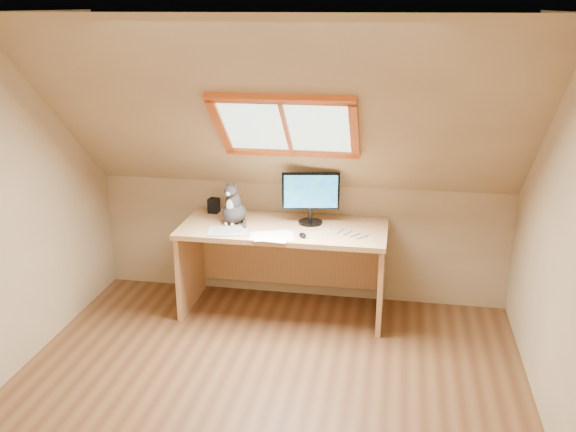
# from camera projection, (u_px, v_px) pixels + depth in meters

# --- Properties ---
(ground) EXTENTS (3.50, 3.50, 0.00)m
(ground) POSITION_uv_depth(u_px,v_px,m) (257.00, 410.00, 4.06)
(ground) COLOR brown
(ground) RESTS_ON ground
(room_shell) EXTENTS (3.52, 3.52, 2.41)m
(room_shell) POSITION_uv_depth(u_px,v_px,m) (250.00, 198.00, 3.52)
(room_shell) COLOR tan
(room_shell) RESTS_ON ground
(desk) EXTENTS (1.65, 0.72, 0.75)m
(desk) POSITION_uv_depth(u_px,v_px,m) (285.00, 250.00, 5.26)
(desk) COLOR tan
(desk) RESTS_ON ground
(monitor) EXTENTS (0.46, 0.19, 0.42)m
(monitor) POSITION_uv_depth(u_px,v_px,m) (311.00, 194.00, 5.11)
(monitor) COLOR black
(monitor) RESTS_ON desk
(cat) EXTENTS (0.24, 0.27, 0.36)m
(cat) POSITION_uv_depth(u_px,v_px,m) (234.00, 208.00, 5.17)
(cat) COLOR #3F3A38
(cat) RESTS_ON desk
(desk_speaker) EXTENTS (0.09, 0.09, 0.12)m
(desk_speaker) POSITION_uv_depth(u_px,v_px,m) (214.00, 205.00, 5.45)
(desk_speaker) COLOR black
(desk_speaker) RESTS_ON desk
(graphics_tablet) EXTENTS (0.33, 0.26, 0.01)m
(graphics_tablet) POSITION_uv_depth(u_px,v_px,m) (227.00, 231.00, 4.99)
(graphics_tablet) COLOR #B2B2B7
(graphics_tablet) RESTS_ON desk
(mouse) EXTENTS (0.08, 0.10, 0.03)m
(mouse) POSITION_uv_depth(u_px,v_px,m) (303.00, 235.00, 4.89)
(mouse) COLOR black
(mouse) RESTS_ON desk
(papers) EXTENTS (0.35, 0.30, 0.01)m
(papers) POSITION_uv_depth(u_px,v_px,m) (269.00, 237.00, 4.89)
(papers) COLOR white
(papers) RESTS_ON desk
(cables) EXTENTS (0.51, 0.26, 0.01)m
(cables) POSITION_uv_depth(u_px,v_px,m) (339.00, 234.00, 4.94)
(cables) COLOR silver
(cables) RESTS_ON desk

